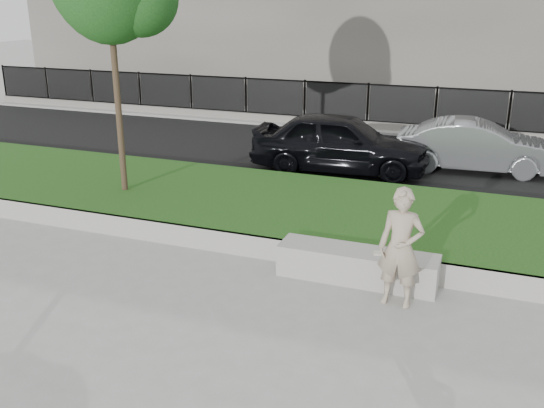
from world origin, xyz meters
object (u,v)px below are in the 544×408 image
at_px(book, 380,253).
at_px(car_dark, 340,142).
at_px(stone_bench, 357,265).
at_px(car_silver, 476,146).
at_px(man, 401,248).

xyz_separation_m(book, car_dark, (-2.25, 5.96, 0.27)).
relative_size(stone_bench, book, 12.49).
bearing_deg(car_dark, car_silver, -72.41).
xyz_separation_m(book, car_silver, (0.97, 7.26, 0.17)).
height_order(man, car_silver, man).
bearing_deg(car_dark, book, -163.72).
bearing_deg(book, man, -71.46).
xyz_separation_m(man, car_dark, (-2.63, 6.50, -0.09)).
distance_m(stone_bench, book, 0.44).
relative_size(stone_bench, car_silver, 0.64).
relative_size(car_dark, car_silver, 1.13).
bearing_deg(stone_bench, car_dark, 107.66).
height_order(stone_bench, book, book).
relative_size(book, car_silver, 0.05).
height_order(man, car_dark, man).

